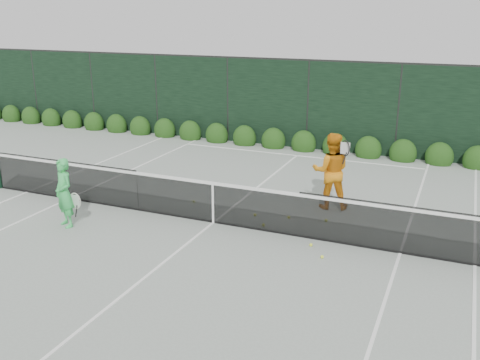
% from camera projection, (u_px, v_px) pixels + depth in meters
% --- Properties ---
extents(ground, '(80.00, 80.00, 0.00)m').
position_uv_depth(ground, '(213.00, 223.00, 12.14)').
color(ground, gray).
rests_on(ground, ground).
extents(tennis_net, '(12.90, 0.10, 1.07)m').
position_uv_depth(tennis_net, '(212.00, 201.00, 11.99)').
color(tennis_net, black).
rests_on(tennis_net, ground).
extents(player_woman, '(0.69, 0.57, 1.55)m').
position_uv_depth(player_woman, '(64.00, 193.00, 11.74)').
color(player_woman, '#3BC95D').
rests_on(player_woman, ground).
extents(player_man, '(1.07, 0.93, 1.86)m').
position_uv_depth(player_man, '(331.00, 171.00, 12.82)').
color(player_man, orange).
rests_on(player_man, ground).
extents(court_lines, '(11.03, 23.83, 0.01)m').
position_uv_depth(court_lines, '(213.00, 223.00, 12.14)').
color(court_lines, white).
rests_on(court_lines, ground).
extents(windscreen_fence, '(32.00, 21.07, 3.06)m').
position_uv_depth(windscreen_fence, '(145.00, 196.00, 9.30)').
color(windscreen_fence, black).
rests_on(windscreen_fence, ground).
extents(hedge_row, '(31.66, 0.65, 0.94)m').
position_uv_depth(hedge_row, '(304.00, 144.00, 18.34)').
color(hedge_row, '#13340E').
rests_on(hedge_row, ground).
extents(tennis_balls, '(3.84, 1.95, 0.07)m').
position_uv_depth(tennis_balls, '(277.00, 224.00, 11.96)').
color(tennis_balls, '#E8F636').
rests_on(tennis_balls, ground).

